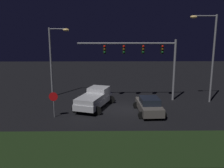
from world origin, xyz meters
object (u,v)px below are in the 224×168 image
Objects in this scene: pickup_truck at (95,97)px; traffic_signal_gantry at (143,54)px; stop_sign at (54,100)px; street_lamp_right at (209,49)px; car_sedan at (149,105)px; street_lamp_left at (54,54)px.

traffic_signal_gantry is at bearing -44.24° from pickup_truck.
traffic_signal_gantry is 10.50m from stop_sign.
street_lamp_right is (11.48, 1.70, 4.58)m from pickup_truck.
pickup_truck is 6.85m from traffic_signal_gantry.
street_lamp_right is at bearing 17.12° from stop_sign.
stop_sign is (-3.37, -2.88, 0.56)m from pickup_truck.
traffic_signal_gantry is at bearing 32.90° from stop_sign.
car_sedan is 8.87m from street_lamp_right.
street_lamp_left is (-9.67, 6.16, 4.14)m from car_sedan.
traffic_signal_gantry is (-0.04, 4.42, 4.29)m from car_sedan.
pickup_truck is 0.64× the size of street_lamp_right.
street_lamp_right is 4.01× the size of stop_sign.
stop_sign is at bearing -162.88° from street_lamp_right.
street_lamp_left is 3.47× the size of stop_sign.
traffic_signal_gantry reaches higher than stop_sign.
pickup_truck is at bearing -171.60° from street_lamp_right.
street_lamp_left is at bearing 169.75° from traffic_signal_gantry.
street_lamp_right is (16.17, -2.55, 0.70)m from street_lamp_left.
stop_sign is at bearing -79.52° from street_lamp_left.
traffic_signal_gantry is at bearing -1.95° from car_sedan.
street_lamp_left is at bearing 55.05° from car_sedan.
traffic_signal_gantry is at bearing 172.97° from street_lamp_right.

